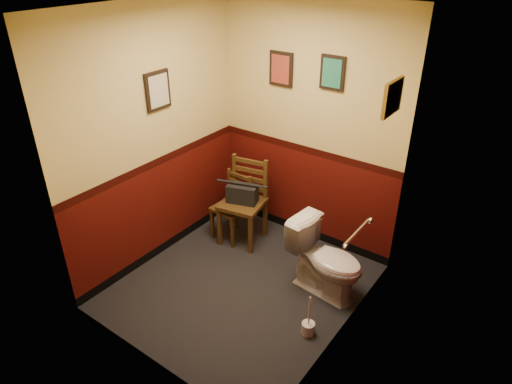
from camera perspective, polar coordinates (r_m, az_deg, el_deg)
floor at (r=4.83m, az=-1.78°, el=-11.62°), size 2.20×2.40×0.00m
ceiling at (r=3.69m, az=-2.47°, el=22.10°), size 2.20×2.40×0.00m
wall_back at (r=5.00m, az=6.48°, el=7.80°), size 2.20×0.00×2.70m
wall_front at (r=3.34m, az=-14.83°, el=-4.50°), size 2.20×0.00×2.70m
wall_left at (r=4.78m, az=-12.60°, el=6.27°), size 0.00×2.40×2.70m
wall_right at (r=3.58m, az=11.96°, el=-1.69°), size 0.00×2.40×2.70m
grab_bar at (r=4.00m, az=12.53°, el=-5.00°), size 0.05×0.56×0.06m
framed_print_back_a at (r=4.97m, az=3.15°, el=15.10°), size 0.28×0.04×0.36m
framed_print_back_b at (r=4.67m, az=9.53°, el=14.47°), size 0.26×0.04×0.34m
framed_print_left at (r=4.66m, az=-12.17°, el=12.29°), size 0.04×0.30×0.38m
framed_print_right at (r=3.83m, az=16.68°, el=11.25°), size 0.04×0.34×0.28m
toilet at (r=4.59m, az=8.81°, el=-8.44°), size 0.81×0.51×0.76m
toilet_brush at (r=4.33m, az=6.53°, el=-16.48°), size 0.12×0.12×0.43m
chair_left at (r=5.36m, az=-2.91°, el=-1.83°), size 0.39×0.39×0.79m
chair_right at (r=5.26m, az=-1.49°, el=-1.21°), size 0.54×0.54×0.99m
handbag at (r=5.16m, az=-1.73°, el=-0.19°), size 0.38×0.27×0.25m
tp_stack at (r=5.48m, az=4.75°, el=-4.94°), size 0.26×0.13×0.22m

